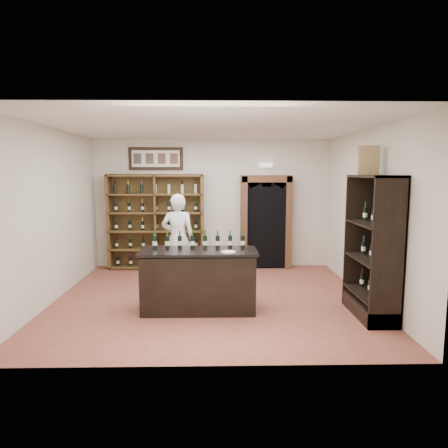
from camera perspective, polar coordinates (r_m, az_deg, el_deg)
The scene contains 22 objects.
floor at distance 7.25m, azimuth -1.80°, elevation -10.59°, with size 5.50×5.50×0.00m, color #954E3B.
ceiling at distance 6.93m, azimuth -1.90°, elevation 13.70°, with size 5.50×5.50×0.00m, color white.
wall_back at distance 9.42m, azimuth -1.68°, elevation 2.91°, with size 5.50×0.04×3.00m, color beige.
wall_left at distance 7.49m, azimuth -23.40°, elevation 1.13°, with size 0.04×5.00×3.00m, color beige.
wall_right at distance 7.43m, azimuth 19.88°, elevation 1.25°, with size 0.04×5.00×3.00m, color beige.
wine_shelf at distance 9.40m, azimuth -9.63°, elevation 0.35°, with size 2.20×0.38×2.20m.
framed_picture at distance 9.47m, azimuth -9.71°, elevation 9.19°, with size 1.25×0.04×0.52m, color black.
arched_doorway at distance 9.36m, azimuth 5.99°, elevation 0.62°, with size 1.17×0.35×2.17m.
emergency_light at distance 9.39m, azimuth 6.02°, elevation 8.36°, with size 0.30×0.10×0.10m, color white.
tasting_counter at distance 6.54m, azimuth -3.64°, elevation -8.10°, with size 1.88×0.78×1.00m.
counter_bottle_0 at distance 6.61m, azimuth -9.88°, elevation -2.57°, with size 0.07×0.07×0.30m.
counter_bottle_1 at distance 6.58m, azimuth -8.11°, elevation -2.57°, with size 0.07×0.07×0.30m.
counter_bottle_2 at distance 6.56m, azimuth -6.33°, elevation -2.58°, with size 0.07×0.07×0.30m.
counter_bottle_3 at distance 6.55m, azimuth -4.53°, elevation -2.58°, with size 0.07×0.07×0.30m.
counter_bottle_4 at distance 6.54m, azimuth -2.73°, elevation -2.58°, with size 0.07×0.07×0.30m.
counter_bottle_5 at distance 6.54m, azimuth -0.92°, elevation -2.57°, with size 0.07×0.07×0.30m.
counter_bottle_6 at distance 6.54m, azimuth 0.88°, elevation -2.56°, with size 0.07×0.07×0.30m.
counter_bottle_7 at distance 6.55m, azimuth 2.68°, elevation -2.56°, with size 0.07×0.07×0.30m.
side_cabinet at distance 6.64m, azimuth 20.56°, elevation -6.00°, with size 0.48×1.20×2.20m.
shopkeeper at distance 8.11m, azimuth -6.58°, elevation -2.08°, with size 0.66×0.44×1.82m, color white.
plate at distance 6.21m, azimuth 0.67°, elevation -4.02°, with size 0.23×0.23×0.02m, color silver.
wine_crate at distance 6.74m, azimuth 19.91°, elevation 8.56°, with size 0.32×0.13×0.45m, color tan.
Camera 1 is at (0.08, -6.89, 2.24)m, focal length 32.00 mm.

